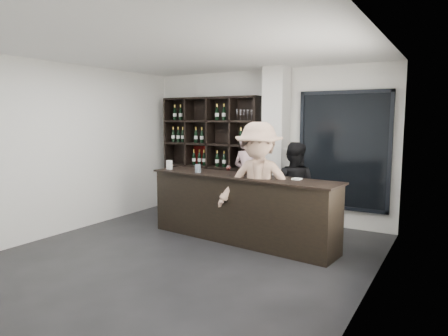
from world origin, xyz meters
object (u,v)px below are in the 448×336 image
Objects in this scene: taster_black at (293,189)px; taster_pink at (248,177)px; tasting_counter at (240,208)px; customer at (258,186)px; wine_shelf at (211,155)px.

taster_pink is at bearing -27.88° from taster_black.
customer reaches higher than tasting_counter.
taster_black is (2.10, -0.72, -0.41)m from wine_shelf.
customer is (1.90, -1.65, -0.24)m from wine_shelf.
customer is at bearing 132.26° from taster_pink.
wine_shelf is 2.26m from taster_black.
wine_shelf reaches higher than taster_black.
taster_black is at bearing 57.12° from tasting_counter.
customer is at bearing 72.66° from taster_black.
taster_pink is (-0.50, 1.21, 0.31)m from tasting_counter.
tasting_counter is at bearing 46.10° from taster_black.
tasting_counter is 1.69× the size of customer.
tasting_counter is 2.06× the size of taster_black.
wine_shelf reaches higher than tasting_counter.
taster_pink is (1.00, -0.26, -0.36)m from wine_shelf.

